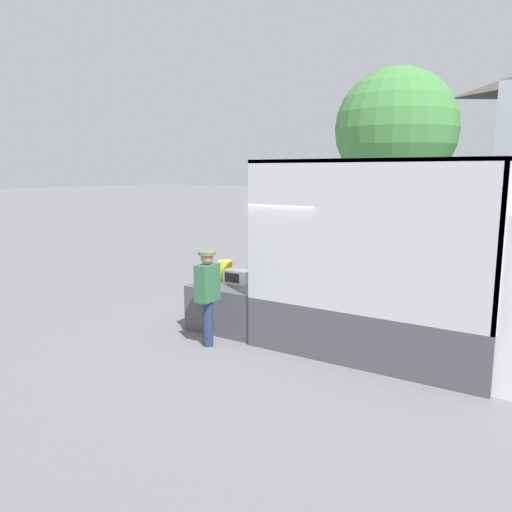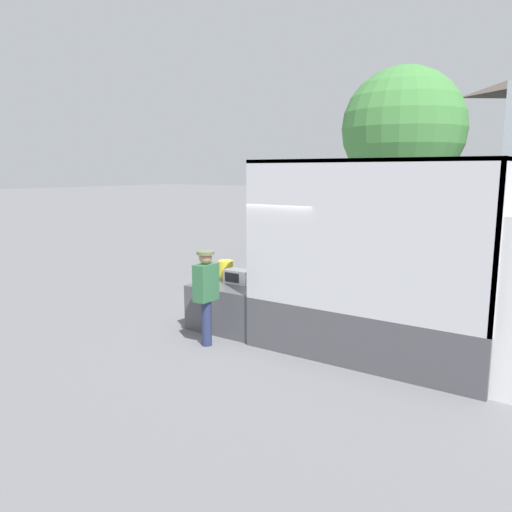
# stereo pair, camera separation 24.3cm
# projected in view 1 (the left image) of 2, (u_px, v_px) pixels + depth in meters

# --- Properties ---
(ground_plane) EXTENTS (160.00, 160.00, 0.00)m
(ground_plane) POSITION_uv_depth(u_px,v_px,m) (281.00, 328.00, 9.79)
(ground_plane) COLOR slate
(box_truck) EXTENTS (6.05, 2.33, 3.23)m
(box_truck) POSITION_uv_depth(u_px,v_px,m) (484.00, 302.00, 7.69)
(box_truck) COLOR white
(box_truck) RESTS_ON ground
(tailgate_deck) EXTENTS (1.52, 2.21, 0.87)m
(tailgate_deck) POSITION_uv_depth(u_px,v_px,m) (249.00, 301.00, 10.12)
(tailgate_deck) COLOR #4C4C51
(tailgate_deck) RESTS_ON ground
(microwave) EXTENTS (0.52, 0.34, 0.27)m
(microwave) POSITION_uv_depth(u_px,v_px,m) (239.00, 277.00, 9.74)
(microwave) COLOR white
(microwave) RESTS_ON tailgate_deck
(portable_generator) EXTENTS (0.55, 0.48, 0.54)m
(portable_generator) POSITION_uv_depth(u_px,v_px,m) (268.00, 266.00, 10.43)
(portable_generator) COLOR black
(portable_generator) RESTS_ON tailgate_deck
(orange_bucket) EXTENTS (0.31, 0.31, 0.35)m
(orange_bucket) POSITION_uv_depth(u_px,v_px,m) (225.00, 269.00, 10.29)
(orange_bucket) COLOR yellow
(orange_bucket) RESTS_ON tailgate_deck
(worker_person) EXTENTS (0.30, 0.44, 1.69)m
(worker_person) POSITION_uv_depth(u_px,v_px,m) (207.00, 289.00, 8.63)
(worker_person) COLOR navy
(worker_person) RESTS_ON ground
(street_tree) EXTENTS (4.42, 4.42, 6.75)m
(street_tree) POSITION_uv_depth(u_px,v_px,m) (396.00, 130.00, 18.17)
(street_tree) COLOR brown
(street_tree) RESTS_ON ground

